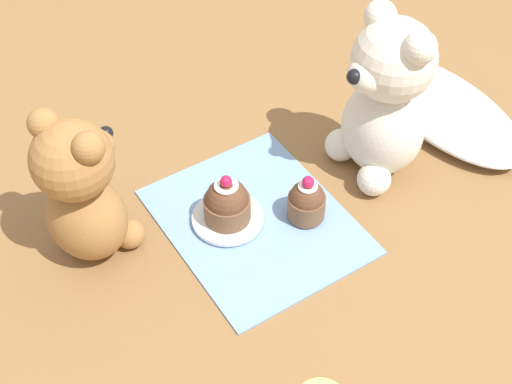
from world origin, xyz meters
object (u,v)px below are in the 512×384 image
teddy_bear_cream (386,101)px  cupcake_near_cream_bear (307,201)px  cupcake_near_tan_bear (227,203)px  saucer_plate (228,218)px  teddy_bear_tan (83,191)px

teddy_bear_cream → cupcake_near_cream_bear: (0.03, -0.14, -0.08)m
teddy_bear_cream → cupcake_near_tan_bear: (-0.02, -0.22, -0.08)m
teddy_bear_cream → cupcake_near_tan_bear: teddy_bear_cream is taller
cupcake_near_cream_bear → saucer_plate: size_ratio=0.74×
teddy_bear_tan → cupcake_near_cream_bear: size_ratio=3.05×
cupcake_near_cream_bear → saucer_plate: bearing=-118.2°
teddy_bear_cream → teddy_bear_tan: (-0.07, -0.38, -0.01)m
teddy_bear_cream → cupcake_near_cream_bear: 0.16m
cupcake_near_cream_bear → cupcake_near_tan_bear: cupcake_near_tan_bear is taller
saucer_plate → cupcake_near_tan_bear: 0.03m
cupcake_near_tan_bear → teddy_bear_cream: bearing=84.8°
cupcake_near_cream_bear → cupcake_near_tan_bear: size_ratio=0.94×
cupcake_near_cream_bear → teddy_bear_tan: bearing=-112.5°
saucer_plate → cupcake_near_tan_bear: size_ratio=1.28×
saucer_plate → cupcake_near_cream_bear: bearing=61.8°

